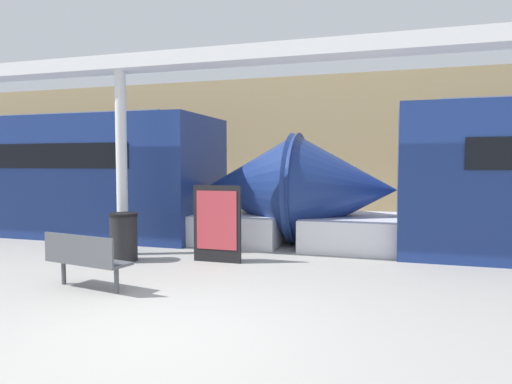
% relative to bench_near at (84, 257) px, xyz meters
% --- Properties ---
extents(ground_plane, '(60.00, 60.00, 0.00)m').
position_rel_bench_near_xyz_m(ground_plane, '(1.99, -1.38, -0.50)').
color(ground_plane, '#9E9B96').
extents(station_wall, '(56.00, 0.20, 5.00)m').
position_rel_bench_near_xyz_m(station_wall, '(1.99, 10.41, 2.00)').
color(station_wall, tan).
rests_on(station_wall, ground_plane).
extents(bench_near, '(1.47, 0.69, 0.85)m').
position_rel_bench_near_xyz_m(bench_near, '(0.00, 0.00, 0.00)').
color(bench_near, '#4C4F54').
rests_on(bench_near, ground_plane).
extents(trash_bin, '(0.55, 0.55, 0.94)m').
position_rel_bench_near_xyz_m(trash_bin, '(-0.60, 1.97, -0.02)').
color(trash_bin, black).
rests_on(trash_bin, ground_plane).
extents(poster_board, '(0.96, 0.07, 1.49)m').
position_rel_bench_near_xyz_m(poster_board, '(1.19, 2.40, 0.26)').
color(poster_board, black).
rests_on(poster_board, ground_plane).
extents(support_column_near, '(0.23, 0.23, 3.80)m').
position_rel_bench_near_xyz_m(support_column_near, '(-0.98, 2.53, 1.40)').
color(support_column_near, silver).
rests_on(support_column_near, ground_plane).
extents(canopy_beam, '(28.00, 0.60, 0.28)m').
position_rel_bench_near_xyz_m(canopy_beam, '(-0.98, 2.53, 3.44)').
color(canopy_beam, silver).
rests_on(canopy_beam, support_column_near).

